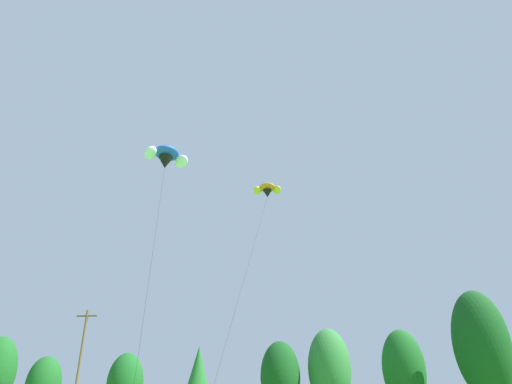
% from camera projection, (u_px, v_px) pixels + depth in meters
% --- Properties ---
extents(treeline_tree_d, '(4.09, 4.09, 8.47)m').
position_uv_depth(treeline_tree_d, '(125.00, 384.00, 52.24)').
color(treeline_tree_d, '#472D19').
rests_on(treeline_tree_d, ground_plane).
extents(treeline_tree_e, '(3.59, 3.59, 9.06)m').
position_uv_depth(treeline_tree_e, '(198.00, 377.00, 50.99)').
color(treeline_tree_e, '#472D19').
rests_on(treeline_tree_e, ground_plane).
extents(treeline_tree_f, '(4.34, 4.34, 9.40)m').
position_uv_depth(treeline_tree_f, '(280.00, 376.00, 49.81)').
color(treeline_tree_f, '#472D19').
rests_on(treeline_tree_f, ground_plane).
extents(treeline_tree_g, '(4.71, 4.71, 10.78)m').
position_uv_depth(treeline_tree_g, '(329.00, 368.00, 50.31)').
color(treeline_tree_g, '#472D19').
rests_on(treeline_tree_g, ground_plane).
extents(treeline_tree_h, '(4.71, 4.71, 10.77)m').
position_uv_depth(treeline_tree_h, '(404.00, 369.00, 50.80)').
color(treeline_tree_h, '#472D19').
rests_on(treeline_tree_h, ground_plane).
extents(treeline_tree_i, '(5.58, 5.58, 14.01)m').
position_uv_depth(treeline_tree_i, '(481.00, 344.00, 46.88)').
color(treeline_tree_i, '#472D19').
rests_on(treeline_tree_i, ground_plane).
extents(utility_pole, '(2.20, 0.26, 11.92)m').
position_uv_depth(utility_pole, '(79.00, 368.00, 45.80)').
color(utility_pole, brown).
rests_on(utility_pole, ground_plane).
extents(parafoil_kite_high_blue_white, '(3.96, 9.73, 18.87)m').
position_uv_depth(parafoil_kite_high_blue_white, '(166.00, 157.00, 33.57)').
color(parafoil_kite_high_blue_white, blue).
extents(parafoil_kite_mid_orange, '(3.77, 15.20, 20.97)m').
position_uv_depth(parafoil_kite_mid_orange, '(267.00, 190.00, 44.68)').
color(parafoil_kite_mid_orange, orange).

